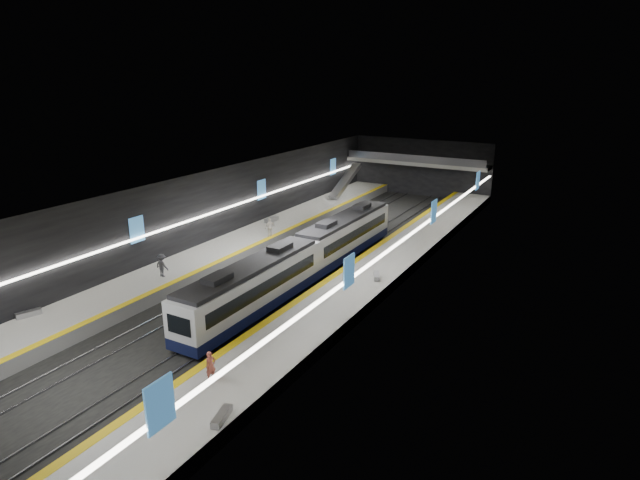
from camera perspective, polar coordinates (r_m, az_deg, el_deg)
The scene contains 25 objects.
ground at distance 48.27m, azimuth -3.33°, elevation -3.29°, with size 70.00×70.00×0.00m, color black.
ceiling at distance 46.02m, azimuth -3.50°, elevation 6.05°, with size 20.00×70.00×0.04m, color beige.
wall_left at distance 52.90m, azimuth -12.58°, elevation 2.74°, with size 0.04×70.00×8.00m, color black.
wall_right at distance 42.64m, azimuth 7.98°, elevation -0.60°, with size 0.04×70.00×8.00m, color black.
wall_back at distance 77.99m, azimuth 10.71°, elevation 7.60°, with size 20.00×0.04×8.00m, color black.
platform_left at distance 52.31m, azimuth -10.28°, elevation -1.29°, with size 5.00×70.00×1.00m, color slate.
tile_surface_left at distance 52.15m, azimuth -10.31°, elevation -0.76°, with size 5.00×70.00×0.02m, color #AAAAA5.
tactile_strip_left at distance 50.83m, azimuth -8.39°, elevation -1.14°, with size 0.60×70.00×0.02m, color yellow.
platform_right at distance 44.74m, azimuth 4.81°, elevation -4.37°, with size 5.00×70.00×1.00m, color slate.
tile_surface_right at distance 44.55m, azimuth 4.83°, elevation -3.76°, with size 5.00×70.00×0.02m, color #AAAAA5.
tactile_strip_right at distance 45.43m, azimuth 2.30°, elevation -3.26°, with size 0.60×70.00×0.02m, color yellow.
rails at distance 48.25m, azimuth -3.33°, elevation -3.22°, with size 6.52×70.00×0.12m.
train at distance 45.20m, azimuth -1.62°, elevation -1.78°, with size 2.69×30.04×3.60m.
ad_posters at distance 47.66m, azimuth -2.77°, elevation 2.14°, with size 19.94×53.50×2.20m.
cove_light_left at distance 52.82m, azimuth -12.41°, elevation 2.51°, with size 0.25×68.60×0.12m, color white.
cove_light_right at distance 42.77m, azimuth 7.72°, elevation -0.82°, with size 0.25×68.60×0.12m, color white.
mezzanine_bridge at distance 75.88m, azimuth 10.24°, elevation 8.14°, with size 20.00×3.00×1.50m.
escalator at distance 72.84m, azimuth 2.71°, elevation 6.30°, with size 1.20×8.00×0.60m, color #99999E.
bench_left_near at distance 42.30m, azimuth -28.65°, elevation -6.93°, with size 0.45×1.63×0.40m, color #99999E.
bench_left_far at distance 60.24m, azimuth -5.19°, elevation 2.19°, with size 0.53×1.92×0.47m, color #99999E.
bench_right_near at distance 27.73m, azimuth -10.44°, elevation -18.03°, with size 0.46×1.65×0.40m, color #99999E.
bench_right_far at distance 43.97m, azimuth 6.06°, elevation -3.84°, with size 0.44×1.60×0.39m, color #99999E.
passenger_right_a at distance 30.48m, azimuth -11.58°, elevation -13.06°, with size 0.62×0.41×1.71m, color #C45B49.
passenger_left_a at distance 54.54m, azimuth -5.37°, elevation 1.35°, with size 1.16×0.48×1.97m, color silver.
passenger_left_b at distance 45.68m, azimuth -16.50°, elevation -2.62°, with size 1.25×0.72×1.94m, color #414149.
Camera 1 is at (24.50, -37.84, 17.26)m, focal length 30.00 mm.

